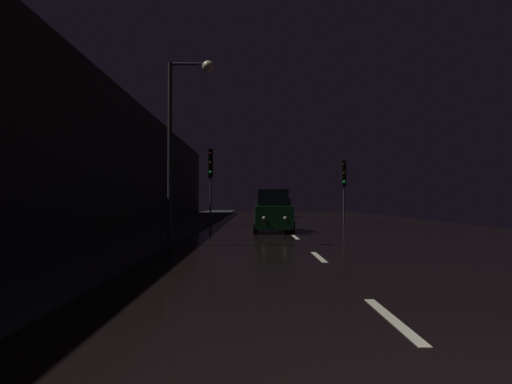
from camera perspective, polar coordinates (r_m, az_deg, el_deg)
name	(u,v)px	position (r m, az deg, el deg)	size (l,w,h in m)	color
ground	(282,226)	(27.22, 3.62, -4.76)	(26.55, 84.00, 0.02)	black
sidewalk_left	(175,225)	(27.63, -11.22, -4.51)	(4.40, 84.00, 0.15)	#28282B
building_facade_left	(119,161)	(24.96, -18.59, 4.19)	(0.80, 63.00, 7.98)	#2D2B28
lane_centerline	(299,240)	(17.03, 6.06, -6.76)	(0.16, 23.72, 0.01)	beige
traffic_light_far_right	(344,178)	(30.59, 12.21, 1.91)	(0.31, 0.46, 4.62)	#38383A
traffic_light_far_left	(211,170)	(27.54, -6.39, 3.13)	(0.35, 0.48, 5.14)	#38383A
streetlamp_overhead	(183,122)	(15.44, -10.22, 9.68)	(1.70, 0.44, 6.83)	#2D2D30
car_approaching_headlights	(272,212)	(22.04, 2.31, -2.86)	(2.07, 4.48, 2.26)	#0F3819
car_distant_taillights	(283,209)	(42.39, 3.86, -2.36)	(1.72, 3.72, 1.87)	#0F3819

